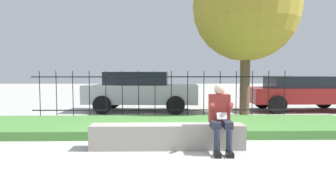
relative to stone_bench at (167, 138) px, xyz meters
The scene contains 8 objects.
ground_plane 0.22m from the stone_bench, behind, with size 60.00×60.00×0.00m, color #B2AFA8.
stone_bench is the anchor object (origin of this frame).
person_seated_reader 1.13m from the stone_bench, 15.76° to the right, with size 0.42×0.73×1.28m.
grass_berm 1.99m from the stone_bench, 91.59° to the left, with size 10.02×2.57×0.20m.
iron_fence 3.74m from the stone_bench, 90.85° to the left, with size 8.02×0.03×1.50m.
car_parked_right 7.73m from the stone_bench, 48.34° to the left, with size 4.03×1.87×1.30m.
car_parked_center 5.92m from the stone_bench, 98.57° to the left, with size 4.19×2.15×1.46m.
tree_behind_fence 6.32m from the stone_bench, 59.64° to the left, with size 3.55×3.55×5.38m.
Camera 1 is at (-0.07, -6.32, 1.54)m, focal length 35.00 mm.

